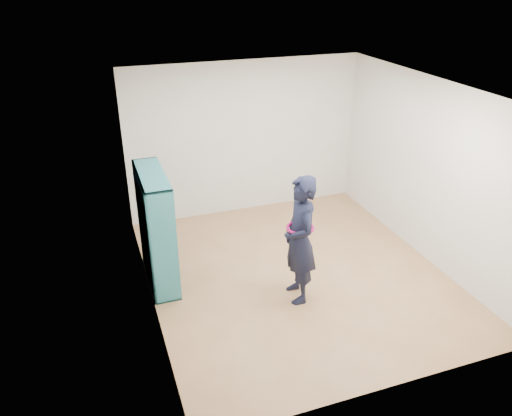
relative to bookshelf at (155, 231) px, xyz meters
name	(u,v)px	position (x,y,z in m)	size (l,w,h in m)	color
floor	(296,274)	(1.84, -0.53, -0.76)	(4.50, 4.50, 0.00)	#976C45
ceiling	(304,90)	(1.84, -0.53, 1.84)	(4.50, 4.50, 0.00)	white
wall_left	(144,213)	(-0.16, -0.53, 0.54)	(0.02, 4.50, 2.60)	beige
wall_right	(428,171)	(3.84, -0.53, 0.54)	(0.02, 4.50, 2.60)	beige
wall_back	(245,139)	(1.84, 1.72, 0.54)	(4.00, 0.02, 2.60)	beige
wall_front	(399,285)	(1.84, -2.78, 0.54)	(4.00, 0.02, 2.60)	beige
bookshelf	(155,231)	(0.00, 0.00, 0.00)	(0.34, 1.18, 1.58)	teal
person	(300,240)	(1.65, -1.01, 0.09)	(0.46, 0.66, 1.71)	black
smartphone	(288,231)	(1.52, -0.92, 0.21)	(0.01, 0.10, 0.14)	silver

